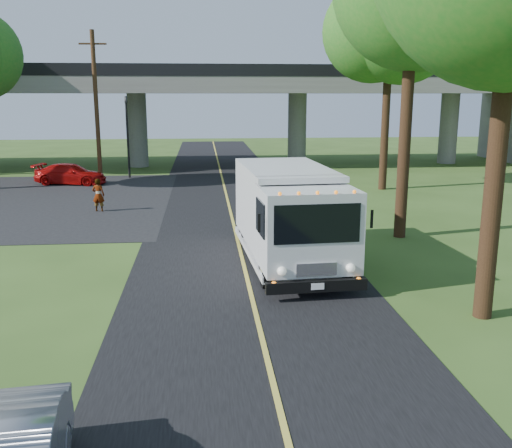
{
  "coord_description": "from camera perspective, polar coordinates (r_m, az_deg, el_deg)",
  "views": [
    {
      "loc": [
        -1.23,
        -11.52,
        5.3
      ],
      "look_at": [
        0.29,
        4.67,
        1.6
      ],
      "focal_mm": 40.0,
      "sensor_mm": 36.0,
      "label": 1
    }
  ],
  "objects": [
    {
      "name": "step_van",
      "position": [
        18.04,
        3.33,
        1.13
      ],
      "size": [
        3.09,
        7.38,
        3.04
      ],
      "rotation": [
        0.0,
        0.0,
        0.06
      ],
      "color": "silver",
      "rests_on": "ground"
    },
    {
      "name": "road",
      "position": [
        22.19,
        -2.03,
        -0.98
      ],
      "size": [
        7.0,
        90.0,
        0.02
      ],
      "primitive_type": "cube",
      "color": "black",
      "rests_on": "ground"
    },
    {
      "name": "ground",
      "position": [
        12.74,
        0.68,
        -11.77
      ],
      "size": [
        120.0,
        120.0,
        0.0
      ],
      "primitive_type": "plane",
      "color": "#314D1B",
      "rests_on": "ground"
    },
    {
      "name": "tree_right_far",
      "position": [
        33.18,
        13.65,
        17.66
      ],
      "size": [
        5.77,
        5.67,
        10.99
      ],
      "color": "#382314",
      "rests_on": "ground"
    },
    {
      "name": "lane_line",
      "position": [
        22.19,
        -2.03,
        -0.93
      ],
      "size": [
        0.12,
        90.0,
        0.01
      ],
      "primitive_type": "cube",
      "color": "gold",
      "rests_on": "road"
    },
    {
      "name": "traffic_signal",
      "position": [
        37.88,
        -12.75,
        9.32
      ],
      "size": [
        0.18,
        0.22,
        5.2
      ],
      "color": "black",
      "rests_on": "ground"
    },
    {
      "name": "utility_pole",
      "position": [
        36.07,
        -15.67,
        11.23
      ],
      "size": [
        1.6,
        0.26,
        9.0
      ],
      "color": "#472D19",
      "rests_on": "ground"
    },
    {
      "name": "red_sedan",
      "position": [
        36.28,
        -18.05,
        4.77
      ],
      "size": [
        4.52,
        2.58,
        1.23
      ],
      "primitive_type": "imported",
      "rotation": [
        0.0,
        0.0,
        1.36
      ],
      "color": "#A60B0A",
      "rests_on": "ground"
    },
    {
      "name": "pedestrian",
      "position": [
        27.28,
        -15.49,
        2.8
      ],
      "size": [
        0.61,
        0.45,
        1.55
      ],
      "primitive_type": "imported",
      "rotation": [
        0.0,
        0.0,
        2.99
      ],
      "color": "gray",
      "rests_on": "ground"
    },
    {
      "name": "overpass",
      "position": [
        43.54,
        -3.82,
        11.81
      ],
      "size": [
        54.0,
        10.0,
        7.3
      ],
      "color": "slate",
      "rests_on": "ground"
    },
    {
      "name": "parking_lot",
      "position": [
        31.54,
        -23.33,
        2.09
      ],
      "size": [
        16.0,
        18.0,
        0.01
      ],
      "primitive_type": "cube",
      "color": "black",
      "rests_on": "ground"
    }
  ]
}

